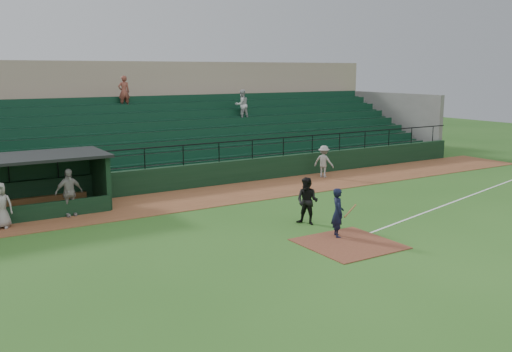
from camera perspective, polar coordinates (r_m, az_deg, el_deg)
ground at (r=20.19m, az=7.56°, el=-6.17°), size 90.00×90.00×0.00m
warning_track at (r=26.63m, az=-3.41°, el=-1.90°), size 40.00×4.00×0.03m
home_plate_dirt at (r=19.46m, az=9.43°, el=-6.82°), size 3.00×3.00×0.03m
foul_line at (r=26.57m, az=19.36°, el=-2.56°), size 17.49×4.44×0.01m
stadium_structure at (r=33.85m, az=-10.32°, el=4.58°), size 38.00×13.08×6.40m
batter_at_plate at (r=19.97m, az=8.35°, el=-3.73°), size 1.12×0.76×1.77m
umpire at (r=21.46m, az=5.26°, el=-2.57°), size 1.04×1.12×1.83m
runner at (r=30.88m, az=6.93°, el=1.48°), size 1.11×1.31×1.76m
dugout_player_a at (r=23.69m, az=-18.54°, el=-1.61°), size 1.20×0.65×1.94m
dugout_player_b at (r=22.86m, az=-24.60°, el=-2.74°), size 0.98×0.81×1.73m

